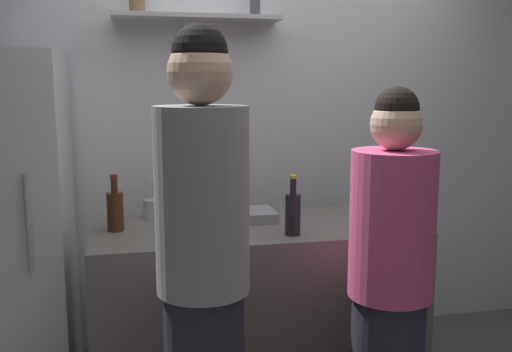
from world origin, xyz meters
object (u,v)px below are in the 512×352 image
(wine_bottle_pale_glass, at_px, (424,208))
(water_bottle_plastic, at_px, (364,203))
(wine_bottle_amber_glass, at_px, (115,210))
(baking_pan, at_px, (242,215))
(wine_bottle_green_glass, at_px, (394,199))
(utensil_holder, at_px, (152,208))
(refrigerator, at_px, (4,226))
(person_pink_top, at_px, (390,288))
(wine_bottle_dark_glass, at_px, (293,212))
(person_grey_hoodie, at_px, (203,275))

(wine_bottle_pale_glass, bearing_deg, water_bottle_plastic, 131.95)
(wine_bottle_amber_glass, bearing_deg, baking_pan, 6.98)
(wine_bottle_green_glass, height_order, wine_bottle_pale_glass, wine_bottle_green_glass)
(utensil_holder, relative_size, wine_bottle_green_glass, 0.70)
(baking_pan, xyz_separation_m, wine_bottle_pale_glass, (0.80, -0.42, 0.09))
(refrigerator, relative_size, wine_bottle_amber_glass, 6.44)
(baking_pan, height_order, wine_bottle_pale_glass, wine_bottle_pale_glass)
(water_bottle_plastic, distance_m, person_pink_top, 0.65)
(baking_pan, height_order, utensil_holder, utensil_holder)
(utensil_holder, bearing_deg, water_bottle_plastic, -17.33)
(wine_bottle_green_glass, distance_m, wine_bottle_dark_glass, 0.60)
(person_grey_hoodie, bearing_deg, refrigerator, 23.66)
(wine_bottle_green_glass, height_order, wine_bottle_dark_glass, wine_bottle_green_glass)
(wine_bottle_amber_glass, height_order, person_grey_hoodie, person_grey_hoodie)
(wine_bottle_amber_glass, distance_m, person_grey_hoodie, 0.83)
(baking_pan, xyz_separation_m, wine_bottle_dark_glass, (0.18, -0.33, 0.08))
(wine_bottle_dark_glass, height_order, person_grey_hoodie, person_grey_hoodie)
(wine_bottle_dark_glass, distance_m, person_grey_hoodie, 0.70)
(wine_bottle_dark_glass, bearing_deg, water_bottle_plastic, 18.84)
(wine_bottle_amber_glass, bearing_deg, utensil_holder, 49.74)
(baking_pan, bearing_deg, water_bottle_plastic, -17.65)
(person_grey_hoodie, bearing_deg, wine_bottle_dark_glass, -60.72)
(person_grey_hoodie, bearing_deg, wine_bottle_amber_glass, 7.05)
(baking_pan, relative_size, person_grey_hoodie, 0.19)
(water_bottle_plastic, bearing_deg, utensil_holder, 162.67)
(wine_bottle_green_glass, distance_m, wine_bottle_pale_glass, 0.24)
(water_bottle_plastic, relative_size, person_grey_hoodie, 0.13)
(utensil_holder, bearing_deg, refrigerator, 173.08)
(wine_bottle_dark_glass, bearing_deg, refrigerator, 157.96)
(wine_bottle_amber_glass, distance_m, water_bottle_plastic, 1.23)
(wine_bottle_amber_glass, xyz_separation_m, water_bottle_plastic, (1.23, -0.11, -0.00))
(refrigerator, distance_m, person_pink_top, 1.95)
(refrigerator, bearing_deg, wine_bottle_pale_glass, -17.88)
(baking_pan, distance_m, person_pink_top, 0.92)
(baking_pan, xyz_separation_m, person_pink_top, (0.46, -0.78, -0.14))
(refrigerator, bearing_deg, person_grey_hoodie, -49.64)
(wine_bottle_dark_glass, bearing_deg, utensil_holder, 143.44)
(wine_bottle_green_glass, bearing_deg, wine_bottle_pale_glass, -81.27)
(utensil_holder, relative_size, wine_bottle_pale_glass, 0.71)
(refrigerator, xyz_separation_m, person_pink_top, (1.66, -1.01, -0.10))
(refrigerator, relative_size, wine_bottle_dark_glass, 6.20)
(wine_bottle_dark_glass, height_order, wine_bottle_pale_glass, wine_bottle_pale_glass)
(wine_bottle_amber_glass, distance_m, wine_bottle_dark_glass, 0.85)
(water_bottle_plastic, relative_size, person_pink_top, 0.15)
(wine_bottle_pale_glass, relative_size, water_bottle_plastic, 1.31)
(wine_bottle_dark_glass, bearing_deg, wine_bottle_green_glass, 14.63)
(refrigerator, height_order, baking_pan, refrigerator)
(utensil_holder, xyz_separation_m, wine_bottle_dark_glass, (0.63, -0.47, 0.05))
(baking_pan, height_order, wine_bottle_amber_glass, wine_bottle_amber_glass)
(refrigerator, xyz_separation_m, wine_bottle_dark_glass, (1.38, -0.56, 0.13))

